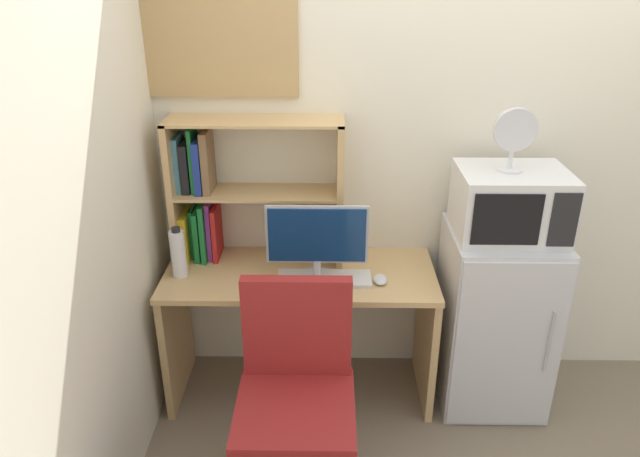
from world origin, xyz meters
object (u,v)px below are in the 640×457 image
(mini_fridge, at_px, (494,318))
(microwave, at_px, (511,203))
(desk_fan, at_px, (515,135))
(desk_chair, at_px, (296,412))
(keyboard, at_px, (324,279))
(monitor, at_px, (317,242))
(computer_mouse, at_px, (380,279))
(wall_corkboard, at_px, (216,39))
(water_bottle, at_px, (178,253))
(hutch_bookshelf, at_px, (229,189))

(mini_fridge, distance_m, microwave, 0.63)
(desk_fan, height_order, desk_chair, desk_fan)
(keyboard, height_order, microwave, microwave)
(monitor, relative_size, microwave, 0.96)
(computer_mouse, distance_m, wall_corkboard, 1.36)
(monitor, bearing_deg, keyboard, 3.91)
(computer_mouse, relative_size, desk_fan, 0.35)
(mini_fridge, height_order, desk_fan, desk_fan)
(computer_mouse, distance_m, mini_fridge, 0.66)
(water_bottle, bearing_deg, wall_corkboard, 57.51)
(computer_mouse, xyz_separation_m, desk_fan, (0.57, 0.08, 0.69))
(keyboard, distance_m, water_bottle, 0.71)
(water_bottle, distance_m, mini_fridge, 1.61)
(microwave, xyz_separation_m, desk_chair, (-0.97, -0.64, -0.69))
(hutch_bookshelf, height_order, wall_corkboard, wall_corkboard)
(monitor, relative_size, computer_mouse, 4.71)
(mini_fridge, xyz_separation_m, desk_chair, (-0.97, -0.63, -0.06))
(monitor, height_order, desk_fan, desk_fan)
(water_bottle, height_order, microwave, microwave)
(hutch_bookshelf, distance_m, computer_mouse, 0.86)
(hutch_bookshelf, relative_size, monitor, 1.77)
(monitor, height_order, water_bottle, monitor)
(water_bottle, distance_m, desk_fan, 1.64)
(desk_chair, bearing_deg, keyboard, 79.04)
(mini_fridge, distance_m, wall_corkboard, 1.92)
(microwave, bearing_deg, water_bottle, -178.80)
(keyboard, distance_m, mini_fridge, 0.90)
(water_bottle, bearing_deg, computer_mouse, -2.99)
(mini_fridge, bearing_deg, microwave, 89.86)
(water_bottle, bearing_deg, monitor, -3.53)
(mini_fridge, xyz_separation_m, microwave, (0.00, 0.00, 0.63))
(computer_mouse, height_order, water_bottle, water_bottle)
(monitor, relative_size, mini_fridge, 0.51)
(microwave, distance_m, wall_corkboard, 1.56)
(water_bottle, distance_m, wall_corkboard, 1.02)
(monitor, distance_m, wall_corkboard, 1.04)
(water_bottle, bearing_deg, desk_chair, -45.52)
(computer_mouse, bearing_deg, microwave, 7.98)
(water_bottle, height_order, mini_fridge, water_bottle)
(computer_mouse, relative_size, microwave, 0.20)
(desk_chair, bearing_deg, microwave, 33.18)
(mini_fridge, bearing_deg, computer_mouse, -172.30)
(keyboard, relative_size, computer_mouse, 4.46)
(monitor, relative_size, water_bottle, 1.86)
(desk_chair, bearing_deg, desk_fan, 33.69)
(hutch_bookshelf, height_order, water_bottle, hutch_bookshelf)
(monitor, height_order, desk_chair, monitor)
(hutch_bookshelf, height_order, desk_fan, desk_fan)
(wall_corkboard, bearing_deg, water_bottle, -122.49)
(keyboard, relative_size, mini_fridge, 0.48)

